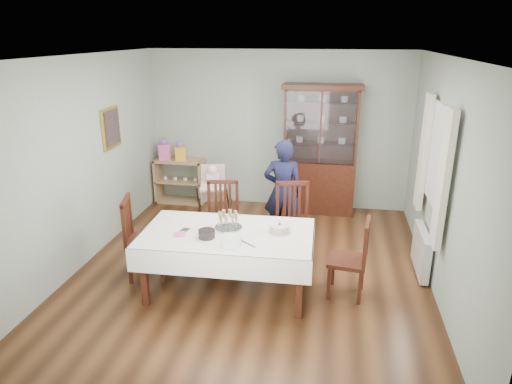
% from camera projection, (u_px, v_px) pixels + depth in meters
% --- Properties ---
extents(floor, '(5.00, 5.00, 0.00)m').
position_uv_depth(floor, '(252.00, 269.00, 6.03)').
color(floor, '#593319').
rests_on(floor, ground).
extents(room_shell, '(5.00, 5.00, 5.00)m').
position_uv_depth(room_shell, '(259.00, 134.00, 5.96)').
color(room_shell, '#9EAA99').
rests_on(room_shell, floor).
extents(dining_table, '(2.03, 1.21, 0.76)m').
position_uv_depth(dining_table, '(228.00, 261.00, 5.42)').
color(dining_table, '#432010').
rests_on(dining_table, floor).
extents(china_cabinet, '(1.30, 0.48, 2.18)m').
position_uv_depth(china_cabinet, '(320.00, 148.00, 7.64)').
color(china_cabinet, '#432010').
rests_on(china_cabinet, floor).
extents(sideboard, '(0.90, 0.38, 0.80)m').
position_uv_depth(sideboard, '(180.00, 181.00, 8.30)').
color(sideboard, tan).
rests_on(sideboard, floor).
extents(picture_frame, '(0.04, 0.48, 0.58)m').
position_uv_depth(picture_frame, '(111.00, 128.00, 6.59)').
color(picture_frame, gold).
rests_on(picture_frame, room_shell).
extents(window, '(0.04, 1.02, 1.22)m').
position_uv_depth(window, '(439.00, 157.00, 5.44)').
color(window, white).
rests_on(window, room_shell).
extents(curtain_left, '(0.07, 0.30, 1.55)m').
position_uv_depth(curtain_left, '(444.00, 180.00, 4.90)').
color(curtain_left, silver).
rests_on(curtain_left, room_shell).
extents(curtain_right, '(0.07, 0.30, 1.55)m').
position_uv_depth(curtain_right, '(424.00, 152.00, 6.06)').
color(curtain_right, silver).
rests_on(curtain_right, room_shell).
extents(radiator, '(0.10, 0.80, 0.55)m').
position_uv_depth(radiator, '(421.00, 251.00, 5.86)').
color(radiator, white).
rests_on(radiator, floor).
extents(chair_far_left, '(0.53, 0.53, 1.02)m').
position_uv_depth(chair_far_left, '(223.00, 233.00, 6.37)').
color(chair_far_left, '#432010').
rests_on(chair_far_left, floor).
extents(chair_far_right, '(0.55, 0.55, 1.05)m').
position_uv_depth(chair_far_right, '(293.00, 237.00, 6.22)').
color(chair_far_right, '#432010').
rests_on(chair_far_right, floor).
extents(chair_end_left, '(0.57, 0.57, 1.05)m').
position_uv_depth(chair_end_left, '(146.00, 253.00, 5.78)').
color(chair_end_left, '#432010').
rests_on(chair_end_left, floor).
extents(chair_end_right, '(0.48, 0.48, 0.96)m').
position_uv_depth(chair_end_right, '(348.00, 273.00, 5.36)').
color(chair_end_right, '#432010').
rests_on(chair_end_right, floor).
extents(woman, '(0.57, 0.38, 1.55)m').
position_uv_depth(woman, '(283.00, 192.00, 6.60)').
color(woman, black).
rests_on(woman, floor).
extents(high_chair, '(0.59, 0.59, 1.10)m').
position_uv_depth(high_chair, '(214.00, 207.00, 6.99)').
color(high_chair, black).
rests_on(high_chair, floor).
extents(champagne_tray, '(0.33, 0.33, 0.20)m').
position_uv_depth(champagne_tray, '(228.00, 223.00, 5.38)').
color(champagne_tray, silver).
rests_on(champagne_tray, dining_table).
extents(birthday_cake, '(0.27, 0.27, 0.19)m').
position_uv_depth(birthday_cake, '(280.00, 229.00, 5.26)').
color(birthday_cake, white).
rests_on(birthday_cake, dining_table).
extents(plate_stack_dark, '(0.23, 0.23, 0.09)m').
position_uv_depth(plate_stack_dark, '(207.00, 234.00, 5.14)').
color(plate_stack_dark, black).
rests_on(plate_stack_dark, dining_table).
extents(plate_stack_white, '(0.28, 0.28, 0.10)m').
position_uv_depth(plate_stack_white, '(231.00, 241.00, 4.96)').
color(plate_stack_white, white).
rests_on(plate_stack_white, dining_table).
extents(napkin_stack, '(0.16, 0.16, 0.02)m').
position_uv_depth(napkin_stack, '(180.00, 234.00, 5.22)').
color(napkin_stack, '#F45AAF').
rests_on(napkin_stack, dining_table).
extents(cutlery, '(0.14, 0.18, 0.01)m').
position_uv_depth(cutlery, '(181.00, 230.00, 5.33)').
color(cutlery, silver).
rests_on(cutlery, dining_table).
extents(cake_knife, '(0.24, 0.19, 0.01)m').
position_uv_depth(cake_knife, '(247.00, 243.00, 5.00)').
color(cake_knife, silver).
rests_on(cake_knife, dining_table).
extents(gift_bag_pink, '(0.23, 0.19, 0.38)m').
position_uv_depth(gift_bag_pink, '(164.00, 150.00, 8.14)').
color(gift_bag_pink, '#F45AAF').
rests_on(gift_bag_pink, sideboard).
extents(gift_bag_orange, '(0.22, 0.19, 0.34)m').
position_uv_depth(gift_bag_orange, '(180.00, 152.00, 8.10)').
color(gift_bag_orange, '#F5AC26').
rests_on(gift_bag_orange, sideboard).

